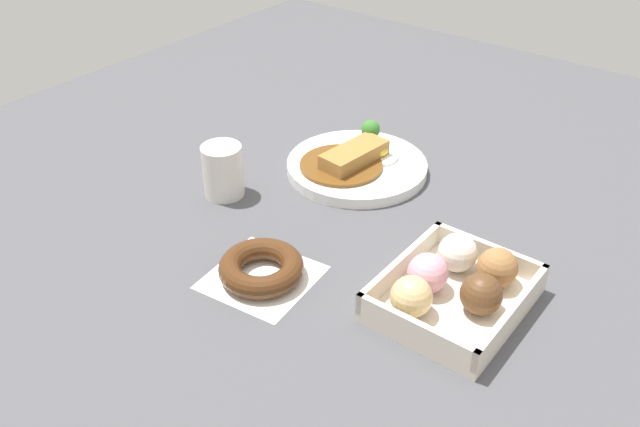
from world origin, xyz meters
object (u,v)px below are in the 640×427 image
(chocolate_ring_donut, at_px, (261,268))
(coffee_mug, at_px, (223,171))
(curry_plate, at_px, (356,164))
(donut_box, at_px, (454,286))

(chocolate_ring_donut, height_order, coffee_mug, coffee_mug)
(curry_plate, distance_m, chocolate_ring_donut, 0.31)
(curry_plate, height_order, donut_box, same)
(coffee_mug, bearing_deg, curry_plate, 145.95)
(donut_box, relative_size, coffee_mug, 2.33)
(curry_plate, height_order, coffee_mug, coffee_mug)
(chocolate_ring_donut, distance_m, coffee_mug, 0.22)
(curry_plate, bearing_deg, donut_box, 55.77)
(chocolate_ring_donut, bearing_deg, coffee_mug, -123.09)
(donut_box, relative_size, chocolate_ring_donut, 1.33)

